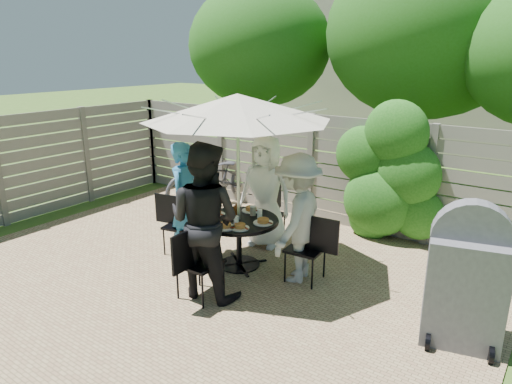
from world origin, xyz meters
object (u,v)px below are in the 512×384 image
Objects in this scene: plate_left at (216,213)px; bicycle at (216,177)px; person_left at (187,200)px; glass_left at (218,213)px; glass_right at (260,215)px; glass_front at (236,221)px; chair_left at (181,236)px; plate_front at (225,226)px; person_back at (266,192)px; plate_right at (263,222)px; chair_back at (269,225)px; chair_right at (306,262)px; plate_extra at (240,227)px; umbrella at (237,107)px; plate_back at (251,209)px; coffee_cup at (253,211)px; patio_table at (239,234)px; syrup_jug at (237,212)px; person_front at (204,221)px; bbq_grill at (465,280)px; person_right at (297,219)px.

plate_left is 2.51m from bicycle.
person_left is at bearing -170.65° from plate_left.
glass_right is (0.48, 0.29, 0.00)m from glass_left.
chair_left is at bearing 175.74° from glass_front.
person_left is at bearing 165.91° from plate_front.
person_left is at bearing -135.00° from person_back.
chair_left is 3.34× the size of plate_right.
chair_back is at bearing 104.24° from glass_front.
bicycle reaches higher than plate_left.
chair_right is 6.42× the size of glass_right.
chair_left is 3.62× the size of plate_extra.
glass_left is (-0.24, -0.15, -1.40)m from umbrella.
plate_back is 2.17× the size of coffee_cup.
coffee_cup is at bearing 8.37° from chair_back.
plate_right is (0.30, 0.41, 0.00)m from plate_front.
person_left is 0.96m from coffee_cup.
chair_back is at bearing 89.92° from person_back.
umbrella is 2.13m from chair_left.
syrup_jug reaches higher than patio_table.
plate_back is 1.08× the size of plate_extra.
bicycle is at bearing 133.00° from plate_front.
glass_right is (0.30, -0.21, 0.05)m from plate_back.
bicycle is (-1.83, 0.89, 0.28)m from chair_back.
coffee_cup reaches higher than plate_right.
coffee_cup is at bearing 153.55° from glass_right.
person_front is (1.09, -0.66, 0.68)m from chair_left.
person_back is 1.13× the size of bbq_grill.
person_front reaches higher than person_left.
coffee_cup is at bearing -45.11° from plate_back.
person_right is (0.95, -0.68, -0.01)m from person_back.
plate_extra is at bearing -65.39° from plate_back.
umbrella reaches higher than plate_right.
person_left is 0.91m from plate_front.
coffee_cup reaches higher than plate_extra.
person_right is (0.98, -0.82, 0.56)m from chair_back.
chair_right is (1.11, -0.80, 0.01)m from chair_back.
chair_right is at bearing 29.75° from plate_front.
person_front is 1.26× the size of bbq_grill.
glass_left is at bearing 144.85° from plate_front.
patio_table is 0.42m from plate_extra.
umbrella is at bearing 9.35° from plate_left.
person_back is 0.91m from plate_right.
umbrella is 1.49m from plate_right.
chair_back is 0.75m from plate_back.
person_right is (-0.13, -0.02, 0.56)m from chair_right.
plate_back reaches higher than patio_table.
person_right is at bearing 9.35° from plate_left.
bbq_grill is (2.97, -0.85, -0.16)m from person_back.
plate_extra is 0.16× the size of bbq_grill.
plate_back is (0.10, -0.60, 0.45)m from chair_back.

